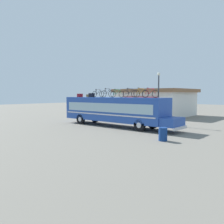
% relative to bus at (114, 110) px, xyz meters
% --- Properties ---
extents(ground_plane, '(120.00, 120.00, 0.00)m').
position_rel_bus_xyz_m(ground_plane, '(-0.20, 0.00, -1.71)').
color(ground_plane, slate).
extents(bus, '(13.39, 2.56, 2.95)m').
position_rel_bus_xyz_m(bus, '(0.00, 0.00, 0.00)').
color(bus, '#23479E').
rests_on(bus, ground).
extents(luggage_bag_1, '(0.50, 0.46, 0.38)m').
position_rel_bus_xyz_m(luggage_bag_1, '(-5.05, -0.19, 1.44)').
color(luggage_bag_1, maroon).
rests_on(luggage_bag_1, bus).
extents(luggage_bag_2, '(0.61, 0.35, 0.30)m').
position_rel_bus_xyz_m(luggage_bag_2, '(-4.06, 0.34, 1.40)').
color(luggage_bag_2, olive).
rests_on(luggage_bag_2, bus).
extents(luggage_bag_3, '(0.62, 0.34, 0.44)m').
position_rel_bus_xyz_m(luggage_bag_3, '(-3.19, -0.13, 1.47)').
color(luggage_bag_3, black).
rests_on(luggage_bag_3, bus).
extents(rooftop_bicycle_1, '(1.75, 0.44, 0.90)m').
position_rel_bus_xyz_m(rooftop_bicycle_1, '(-2.49, 0.16, 1.62)').
color(rooftop_bicycle_1, black).
rests_on(rooftop_bicycle_1, bus).
extents(rooftop_bicycle_2, '(1.75, 0.44, 0.97)m').
position_rel_bus_xyz_m(rooftop_bicycle_2, '(-1.07, 0.12, 1.65)').
color(rooftop_bicycle_2, black).
rests_on(rooftop_bicycle_2, bus).
extents(rooftop_bicycle_3, '(1.74, 0.44, 0.86)m').
position_rel_bus_xyz_m(rooftop_bicycle_3, '(0.32, 0.03, 1.61)').
color(rooftop_bicycle_3, black).
rests_on(rooftop_bicycle_3, bus).
extents(rooftop_bicycle_4, '(1.78, 0.44, 0.94)m').
position_rel_bus_xyz_m(rooftop_bicycle_4, '(1.63, 0.43, 1.64)').
color(rooftop_bicycle_4, black).
rests_on(rooftop_bicycle_4, bus).
extents(rooftop_bicycle_5, '(1.69, 0.44, 0.94)m').
position_rel_bus_xyz_m(rooftop_bicycle_5, '(3.03, 0.27, 1.64)').
color(rooftop_bicycle_5, black).
rests_on(rooftop_bicycle_5, bus).
extents(rooftop_bicycle_6, '(1.69, 0.44, 0.90)m').
position_rel_bus_xyz_m(rooftop_bicycle_6, '(4.49, -0.43, 1.62)').
color(rooftop_bicycle_6, black).
rests_on(rooftop_bicycle_6, bus).
extents(roadside_building, '(10.68, 9.08, 4.07)m').
position_rel_bus_xyz_m(roadside_building, '(-3.39, 13.99, 0.37)').
color(roadside_building, silver).
rests_on(roadside_building, ground).
extents(trash_bin, '(0.61, 0.61, 0.94)m').
position_rel_bus_xyz_m(trash_bin, '(7.50, -3.58, -1.24)').
color(trash_bin, navy).
rests_on(trash_bin, ground).
extents(street_lamp, '(0.34, 0.34, 5.59)m').
position_rel_bus_xyz_m(street_lamp, '(2.67, 4.21, 1.70)').
color(street_lamp, '#38383D').
rests_on(street_lamp, ground).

